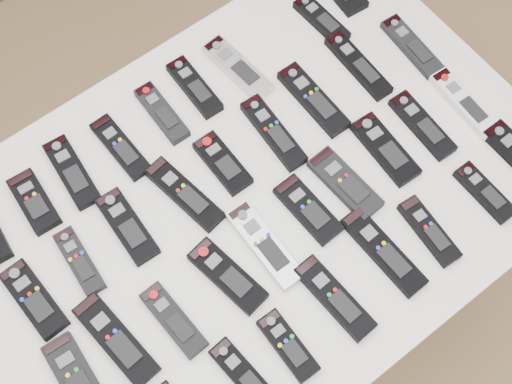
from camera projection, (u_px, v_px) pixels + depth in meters
ground at (259, 333)px, 2.17m from camera, size 4.00×4.00×0.00m
table at (256, 206)px, 1.56m from camera, size 1.25×0.88×0.78m
remote_1 at (34, 202)px, 1.49m from camera, size 0.07×0.14×0.02m
remote_2 at (72, 172)px, 1.52m from camera, size 0.07×0.18×0.02m
remote_3 at (121, 147)px, 1.54m from camera, size 0.05×0.17×0.02m
remote_4 at (162, 113)px, 1.57m from camera, size 0.05×0.16×0.02m
remote_5 at (195, 87)px, 1.60m from camera, size 0.05×0.16×0.02m
remote_6 at (238, 68)px, 1.62m from camera, size 0.07×0.19×0.02m
remote_7 at (321, 20)px, 1.68m from camera, size 0.05×0.16×0.02m
remote_9 at (34, 299)px, 1.40m from camera, size 0.07×0.17×0.02m
remote_10 at (79, 261)px, 1.44m from camera, size 0.05×0.15×0.02m
remote_11 at (127, 226)px, 1.47m from camera, size 0.06×0.17×0.02m
remote_12 at (185, 194)px, 1.49m from camera, size 0.08×0.20×0.02m
remote_13 at (223, 163)px, 1.52m from camera, size 0.06×0.15×0.02m
remote_14 at (273, 133)px, 1.55m from camera, size 0.06×0.20×0.02m
remote_15 at (313, 100)px, 1.59m from camera, size 0.05×0.20×0.02m
remote_16 at (358, 65)px, 1.62m from camera, size 0.05×0.20×0.02m
remote_17 at (412, 46)px, 1.65m from camera, size 0.06×0.18×0.02m
remote_18 at (76, 377)px, 1.34m from camera, size 0.07×0.17×0.02m
remote_19 at (116, 340)px, 1.37m from camera, size 0.08×0.21×0.02m
remote_20 at (174, 320)px, 1.39m from camera, size 0.06×0.16×0.02m
remote_21 at (227, 276)px, 1.42m from camera, size 0.08×0.18×0.02m
remote_22 at (265, 245)px, 1.45m from camera, size 0.06×0.20×0.02m
remote_23 at (308, 210)px, 1.48m from camera, size 0.07×0.16×0.02m
remote_24 at (345, 184)px, 1.50m from camera, size 0.07×0.18×0.02m
remote_25 at (385, 149)px, 1.54m from camera, size 0.07×0.18×0.02m
remote_26 at (422, 125)px, 1.56m from camera, size 0.06×0.18×0.02m
remote_27 at (464, 103)px, 1.58m from camera, size 0.06×0.19×0.02m
remote_30 at (246, 378)px, 1.34m from camera, size 0.06×0.17×0.02m
remote_31 at (288, 346)px, 1.37m from camera, size 0.05×0.15×0.02m
remote_32 at (335, 298)px, 1.40m from camera, size 0.06×0.19×0.02m
remote_33 at (383, 251)px, 1.44m from camera, size 0.06×0.21×0.02m
remote_34 at (429, 231)px, 1.46m from camera, size 0.06×0.16×0.02m
remote_35 at (485, 192)px, 1.50m from camera, size 0.04×0.15×0.02m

